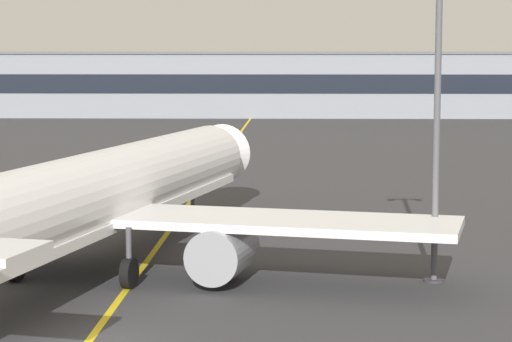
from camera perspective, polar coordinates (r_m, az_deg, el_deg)
taxiway_centreline at (r=64.74m, az=-3.98°, el=-2.14°), size 3.30×179.98×0.01m
airliner_foreground at (r=45.70m, az=-9.24°, el=-1.59°), size 32.25×41.04×11.65m
apron_lamp_post at (r=44.26m, az=9.94°, el=2.67°), size 2.24×0.90×13.10m
safety_cone_by_nose_gear at (r=61.87m, az=-5.77°, el=-2.33°), size 0.44×0.44×0.55m
terminal_building at (r=159.47m, az=3.07°, el=4.81°), size 138.95×12.40×9.92m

